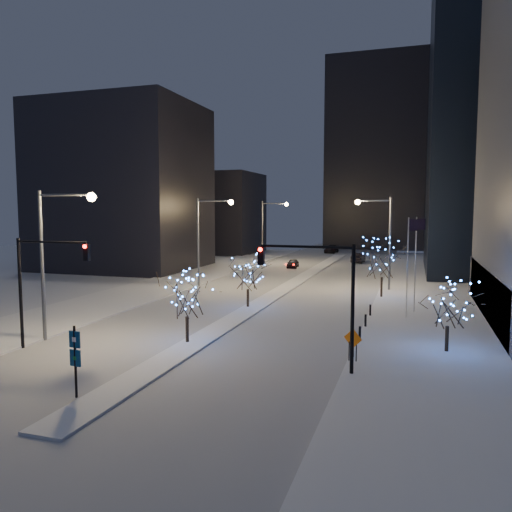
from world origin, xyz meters
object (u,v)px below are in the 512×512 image
at_px(street_lamp_w_far, 269,223).
at_px(car_far, 332,249).
at_px(holiday_tree_plaza_near, 448,306).
at_px(street_lamp_w_near, 55,244).
at_px(car_near, 293,263).
at_px(street_lamp_east, 382,231).
at_px(holiday_tree_median_far, 248,274).
at_px(traffic_signal_west, 40,275).
at_px(street_lamp_w_mid, 207,230).
at_px(construction_sign, 353,341).
at_px(holiday_tree_median_near, 187,296).
at_px(wayfinding_sign, 75,354).
at_px(car_mid, 358,258).
at_px(holiday_tree_plaza_far, 382,260).
at_px(traffic_signal_east, 323,286).

xyz_separation_m(street_lamp_w_far, car_far, (6.50, 23.12, -5.75)).
bearing_deg(holiday_tree_plaza_near, street_lamp_w_far, 118.51).
distance_m(street_lamp_w_near, car_near, 46.52).
distance_m(street_lamp_east, holiday_tree_median_far, 17.48).
bearing_deg(traffic_signal_west, holiday_tree_median_far, 64.32).
height_order(street_lamp_w_far, holiday_tree_median_far, street_lamp_w_far).
relative_size(street_lamp_w_near, car_near, 2.61).
distance_m(street_lamp_w_mid, construction_sign, 31.06).
bearing_deg(holiday_tree_median_near, traffic_signal_west, -152.70).
xyz_separation_m(wayfinding_sign, construction_sign, (11.67, 9.17, -0.81)).
height_order(street_lamp_east, car_near, street_lamp_east).
xyz_separation_m(street_lamp_w_mid, holiday_tree_median_far, (8.44, -10.49, -3.41)).
bearing_deg(street_lamp_w_far, holiday_tree_median_far, -76.63).
distance_m(street_lamp_w_far, car_mid, 16.01).
bearing_deg(street_lamp_w_mid, holiday_tree_plaza_far, -5.01).
bearing_deg(traffic_signal_west, construction_sign, 9.62).
bearing_deg(car_near, street_lamp_w_far, 135.26).
xyz_separation_m(street_lamp_east, holiday_tree_plaza_near, (5.45, -23.05, -3.49)).
bearing_deg(street_lamp_w_far, traffic_signal_west, -89.45).
distance_m(traffic_signal_west, holiday_tree_plaza_far, 31.62).
height_order(street_lamp_w_mid, wayfinding_sign, street_lamp_w_mid).
distance_m(car_near, holiday_tree_plaza_near, 45.37).
bearing_deg(holiday_tree_plaza_far, street_lamp_w_far, 126.05).
height_order(holiday_tree_median_near, holiday_tree_plaza_near, holiday_tree_median_near).
distance_m(car_mid, wayfinding_sign, 64.42).
relative_size(street_lamp_w_near, holiday_tree_plaza_near, 2.28).
relative_size(traffic_signal_west, construction_sign, 3.70).
bearing_deg(car_mid, holiday_tree_plaza_near, 105.25).
relative_size(traffic_signal_east, construction_sign, 3.70).
bearing_deg(wayfinding_sign, holiday_tree_plaza_near, 44.16).
xyz_separation_m(car_near, holiday_tree_plaza_near, (19.44, -40.93, 2.30)).
bearing_deg(car_far, holiday_tree_median_near, -84.14).
relative_size(street_lamp_east, construction_sign, 5.29).
bearing_deg(street_lamp_w_mid, car_near, 76.46).
height_order(wayfinding_sign, construction_sign, wayfinding_sign).
relative_size(car_mid, holiday_tree_median_far, 1.04).
distance_m(traffic_signal_east, holiday_tree_plaza_near, 9.06).
xyz_separation_m(holiday_tree_median_near, holiday_tree_median_far, (0.00, 12.41, -0.06)).
bearing_deg(car_far, street_lamp_w_far, -101.41).
relative_size(street_lamp_w_near, traffic_signal_west, 1.43).
height_order(car_near, construction_sign, construction_sign).
height_order(street_lamp_east, holiday_tree_plaza_near, street_lamp_east).
bearing_deg(traffic_signal_east, holiday_tree_median_near, 161.83).
distance_m(car_mid, holiday_tree_plaza_far, 33.46).
relative_size(traffic_signal_west, traffic_signal_east, 1.00).
height_order(street_lamp_w_near, street_lamp_w_mid, same).
height_order(street_lamp_w_far, wayfinding_sign, street_lamp_w_far).
distance_m(traffic_signal_east, holiday_tree_median_far, 18.23).
bearing_deg(car_far, car_near, -88.80).
bearing_deg(construction_sign, car_far, 123.27).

